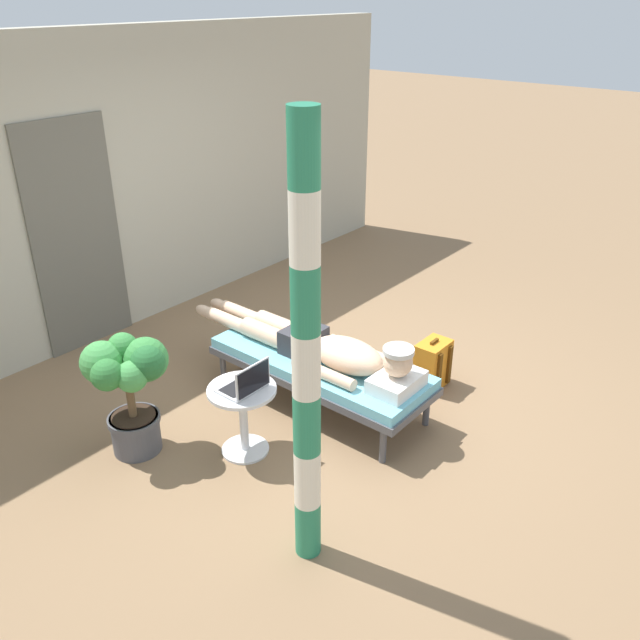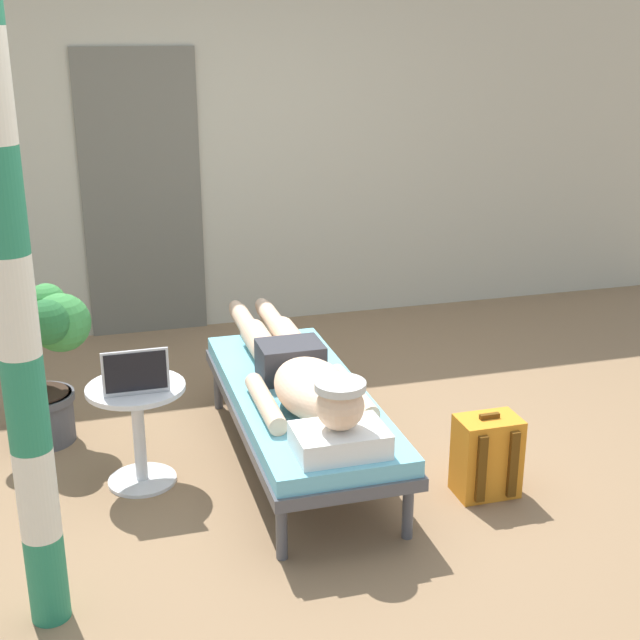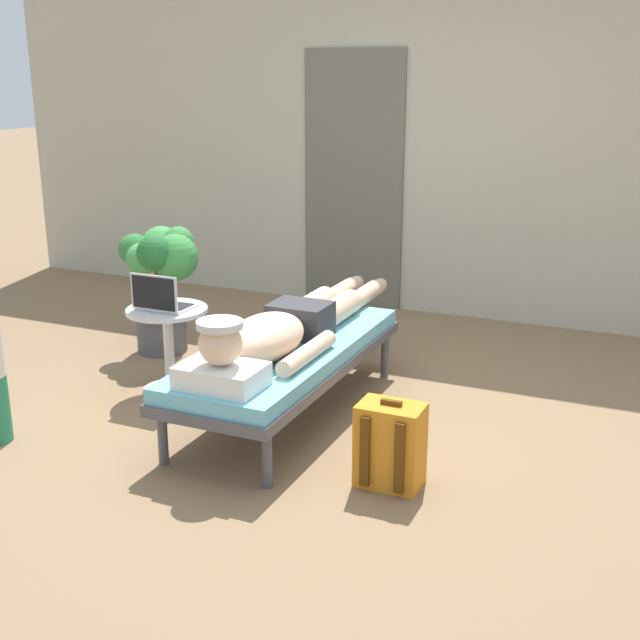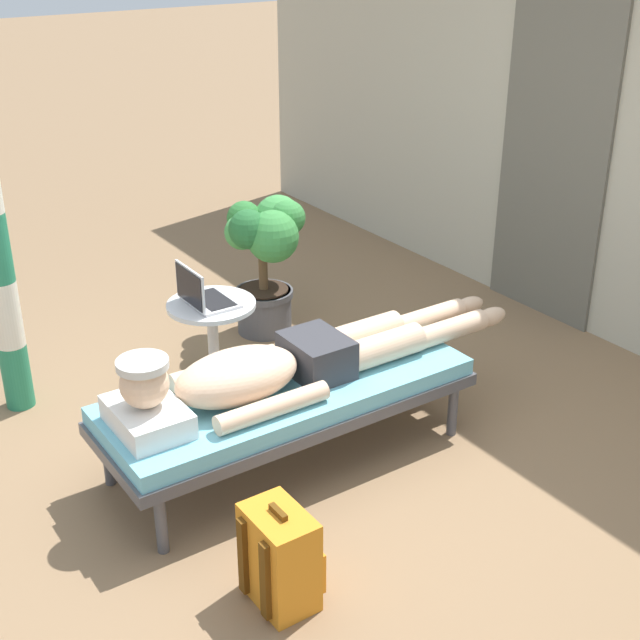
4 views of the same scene
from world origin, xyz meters
name	(u,v)px [view 2 (image 2 of 4)]	position (x,y,z in m)	size (l,w,h in m)	color
ground_plane	(330,465)	(0.00, 0.00, 0.00)	(40.00, 40.00, 0.00)	#846647
house_wall_back	(213,144)	(-0.15, 2.49, 1.35)	(7.60, 0.20, 2.70)	#B2AD99
house_door_panel	(142,196)	(-0.69, 2.38, 1.02)	(0.84, 0.03, 2.04)	#625F54
lounge_chair	(299,403)	(-0.15, 0.07, 0.35)	(0.68, 1.80, 0.42)	#4C4C51
person_reclining	(300,374)	(-0.15, 0.04, 0.52)	(0.53, 2.17, 0.33)	white
side_table	(138,417)	(-0.95, 0.10, 0.36)	(0.48, 0.48, 0.52)	silver
laptop	(135,378)	(-0.95, 0.05, 0.58)	(0.31, 0.24, 0.23)	silver
backpack	(486,456)	(0.65, -0.47, 0.20)	(0.30, 0.26, 0.42)	orange
potted_plant	(38,346)	(-1.42, 0.72, 0.55)	(0.58, 0.57, 0.86)	#4C4C51
porch_post	(14,306)	(-1.38, -0.86, 1.27)	(0.15, 0.15, 2.53)	#267F59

